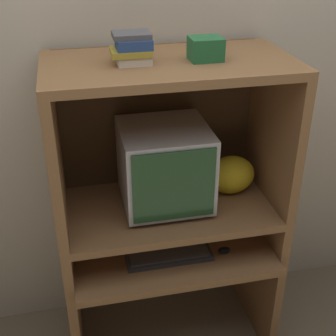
# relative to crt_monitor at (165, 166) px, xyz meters

# --- Properties ---
(wall_back) EXTENTS (6.00, 0.06, 2.60)m
(wall_back) POSITION_rel_crt_monitor_xyz_m (0.01, 0.30, 0.30)
(wall_back) COLOR beige
(wall_back) RESTS_ON ground_plane
(desk_base) EXTENTS (0.98, 0.58, 0.61)m
(desk_base) POSITION_rel_crt_monitor_xyz_m (0.01, -0.06, -0.61)
(desk_base) COLOR brown
(desk_base) RESTS_ON ground_plane
(desk_monitor_shelf) EXTENTS (0.98, 0.53, 0.20)m
(desk_monitor_shelf) POSITION_rel_crt_monitor_xyz_m (0.01, -0.02, -0.24)
(desk_monitor_shelf) COLOR brown
(desk_monitor_shelf) RESTS_ON desk_base
(hutch_upper) EXTENTS (0.98, 0.53, 0.66)m
(hutch_upper) POSITION_rel_crt_monitor_xyz_m (0.01, 0.02, 0.24)
(hutch_upper) COLOR brown
(hutch_upper) RESTS_ON desk_monitor_shelf
(crt_monitor) EXTENTS (0.38, 0.38, 0.37)m
(crt_monitor) POSITION_rel_crt_monitor_xyz_m (0.00, 0.00, 0.00)
(crt_monitor) COLOR #B2B2B7
(crt_monitor) RESTS_ON desk_monitor_shelf
(keyboard) EXTENTS (0.39, 0.13, 0.03)m
(keyboard) POSITION_rel_crt_monitor_xyz_m (-0.01, -0.14, -0.38)
(keyboard) COLOR #2D2D30
(keyboard) RESTS_ON desk_base
(mouse) EXTENTS (0.06, 0.04, 0.03)m
(mouse) POSITION_rel_crt_monitor_xyz_m (0.24, -0.16, -0.38)
(mouse) COLOR black
(mouse) RESTS_ON desk_base
(snack_bag) EXTENTS (0.22, 0.16, 0.18)m
(snack_bag) POSITION_rel_crt_monitor_xyz_m (0.32, 0.03, -0.10)
(snack_bag) COLOR gold
(snack_bag) RESTS_ON desk_monitor_shelf
(book_stack) EXTENTS (0.15, 0.12, 0.11)m
(book_stack) POSITION_rel_crt_monitor_xyz_m (-0.13, -0.04, 0.53)
(book_stack) COLOR beige
(book_stack) RESTS_ON hutch_upper
(storage_box) EXTENTS (0.12, 0.11, 0.09)m
(storage_box) POSITION_rel_crt_monitor_xyz_m (0.15, -0.05, 0.52)
(storage_box) COLOR #236638
(storage_box) RESTS_ON hutch_upper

